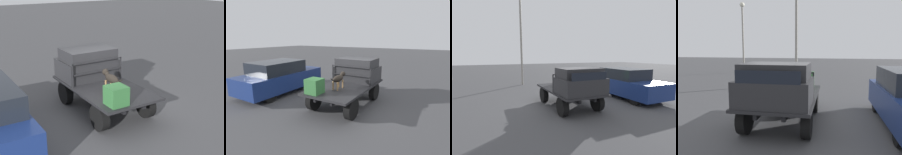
% 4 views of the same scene
% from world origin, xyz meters
% --- Properties ---
extents(ground_plane, '(80.00, 80.00, 0.00)m').
position_xyz_m(ground_plane, '(0.00, 0.00, 0.00)').
color(ground_plane, '#474749').
extents(flatbed_truck, '(3.82, 1.99, 0.85)m').
position_xyz_m(flatbed_truck, '(0.00, 0.00, 0.61)').
color(flatbed_truck, black).
rests_on(flatbed_truck, ground).
extents(truck_cab, '(1.43, 1.87, 1.06)m').
position_xyz_m(truck_cab, '(1.11, 0.00, 1.35)').
color(truck_cab, '#28282B').
rests_on(truck_cab, flatbed_truck).
extents(truck_headboard, '(0.04, 1.87, 0.77)m').
position_xyz_m(truck_headboard, '(0.36, 0.00, 1.36)').
color(truck_headboard, '#232326').
rests_on(truck_headboard, flatbed_truck).
extents(dog, '(1.06, 0.26, 0.67)m').
position_xyz_m(dog, '(-0.54, 0.05, 1.27)').
color(dog, '#9E7547').
rests_on(dog, flatbed_truck).
extents(cargo_crate, '(0.54, 0.54, 0.54)m').
position_xyz_m(cargo_crate, '(-1.54, 0.50, 1.12)').
color(cargo_crate, '#337038').
rests_on(cargo_crate, flatbed_truck).
extents(parked_sedan, '(4.52, 1.89, 1.67)m').
position_xyz_m(parked_sedan, '(-0.23, 3.83, 0.84)').
color(parked_sedan, black).
rests_on(parked_sedan, ground).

